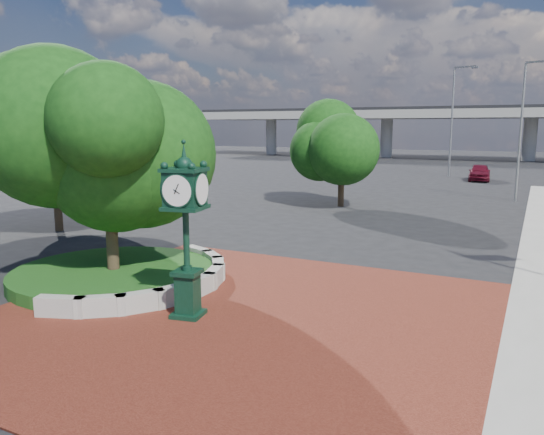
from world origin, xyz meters
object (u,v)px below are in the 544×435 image
(parked_car, at_px, (480,172))
(street_lamp_far, at_px, (455,113))
(post_clock, at_px, (186,224))
(street_lamp_near, at_px, (525,121))

(parked_car, height_order, street_lamp_far, street_lamp_far)
(post_clock, relative_size, street_lamp_far, 0.43)
(street_lamp_far, bearing_deg, street_lamp_near, -68.04)
(parked_car, distance_m, street_lamp_near, 14.19)
(post_clock, relative_size, parked_car, 1.00)
(post_clock, distance_m, parked_car, 39.67)
(parked_car, height_order, street_lamp_near, street_lamp_near)
(parked_car, distance_m, street_lamp_far, 6.65)
(parked_car, bearing_deg, street_lamp_far, 128.57)
(post_clock, xyz_separation_m, street_lamp_near, (6.54, 26.52, 2.68))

